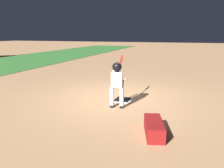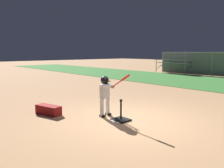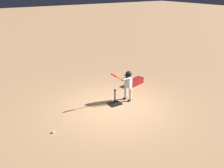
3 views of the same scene
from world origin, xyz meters
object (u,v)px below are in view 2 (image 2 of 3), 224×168
Objects in this scene: equipment_bag at (48,110)px; batting_tee at (121,118)px; batter_child at (106,91)px; bleachers_far_left at (177,66)px.

batting_tee is at bearing 16.63° from equipment_bag.
equipment_bag is at bearing -138.48° from batter_child.
equipment_bag is at bearing -148.22° from batting_tee.
batter_child reaches higher than equipment_bag.
batter_child reaches higher than bleachers_far_left.
bleachers_far_left is 15.85m from equipment_bag.
batting_tee is 0.46× the size of batter_child.
batter_child reaches higher than batting_tee.
batter_child is at bearing -66.57° from bleachers_far_left.
batting_tee reaches higher than equipment_bag.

